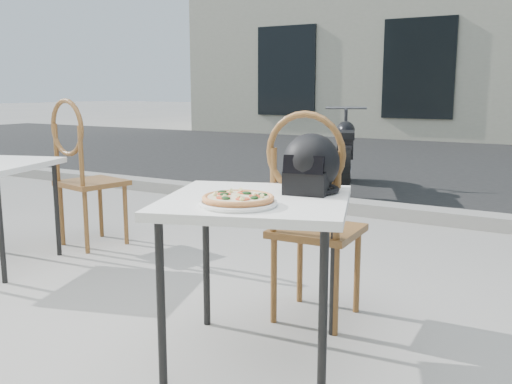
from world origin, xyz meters
The scene contains 10 objects.
ground centered at (0.00, 0.00, 0.00)m, with size 80.00×80.00×0.00m, color gray.
street_asphalt centered at (0.00, 7.00, 0.00)m, with size 30.00×8.00×0.00m, color black.
curb centered at (0.00, 3.00, 0.06)m, with size 30.00×0.25×0.12m, color gray.
cafe_table_main centered at (0.53, 0.00, 0.65)m, with size 0.95×0.95×0.71m.
plate centered at (0.56, -0.18, 0.72)m, with size 0.39×0.39×0.02m.
pizza centered at (0.56, -0.18, 0.74)m, with size 0.35×0.35×0.03m.
helmet centered at (0.68, 0.22, 0.83)m, with size 0.28×0.29×0.26m.
cafe_chair_main centered at (0.57, 0.47, 0.59)m, with size 0.42×0.42×1.06m.
cafe_chair_side centered at (-1.46, 0.90, 0.61)m, with size 0.49×0.49×1.09m.
motorcycle centered at (-0.69, 4.12, 0.41)m, with size 0.81×1.81×0.94m.
Camera 1 is at (1.70, -2.00, 1.15)m, focal length 40.00 mm.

